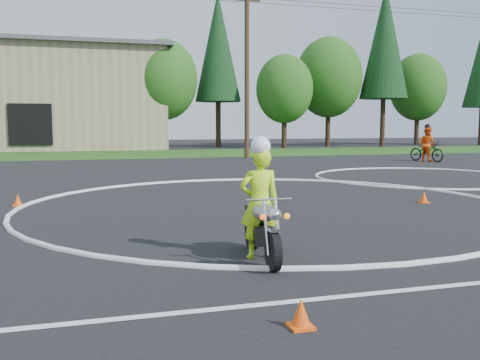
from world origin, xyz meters
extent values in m
plane|color=black|center=(0.00, 0.00, 0.00)|extent=(120.00, 120.00, 0.00)
cube|color=#1E4714|center=(0.00, 27.00, 0.01)|extent=(120.00, 10.00, 0.02)
torus|color=silver|center=(0.00, 3.00, 0.01)|extent=(12.12, 12.12, 0.12)
torus|color=silver|center=(8.00, 8.00, 0.01)|extent=(8.10, 8.10, 0.10)
cube|color=silver|center=(-3.00, -4.00, 0.01)|extent=(8.00, 0.12, 0.01)
cylinder|color=black|center=(-1.89, -2.71, 0.28)|extent=(0.16, 0.58, 0.57)
cylinder|color=black|center=(-1.78, -1.39, 0.28)|extent=(0.16, 0.58, 0.57)
cube|color=black|center=(-1.83, -2.01, 0.38)|extent=(0.31, 0.54, 0.28)
ellipsoid|color=#99989D|center=(-1.85, -2.19, 0.74)|extent=(0.39, 0.63, 0.27)
cube|color=black|center=(-1.81, -1.72, 0.70)|extent=(0.29, 0.59, 0.09)
cylinder|color=#B9BAC0|center=(-1.97, -2.63, 0.62)|extent=(0.07, 0.34, 0.76)
cylinder|color=white|center=(-1.80, -2.65, 0.62)|extent=(0.07, 0.34, 0.76)
cube|color=silver|center=(-1.89, -2.73, 0.59)|extent=(0.15, 0.22, 0.05)
cylinder|color=silver|center=(-1.87, -2.48, 0.97)|extent=(0.66, 0.09, 0.03)
sphere|color=white|center=(-1.90, -2.81, 0.81)|extent=(0.17, 0.17, 0.17)
sphere|color=#FF4C0C|center=(-2.07, -2.78, 0.78)|extent=(0.09, 0.09, 0.09)
sphere|color=orange|center=(-1.73, -2.80, 0.78)|extent=(0.09, 0.09, 0.09)
cylinder|color=white|center=(-1.65, -1.64, 0.28)|extent=(0.14, 0.76, 0.08)
imported|color=#BEF91A|center=(-1.84, -1.95, 0.84)|extent=(0.64, 0.45, 1.68)
sphere|color=white|center=(-1.84, -2.00, 1.70)|extent=(0.30, 0.30, 0.30)
imported|color=black|center=(13.55, 15.48, 0.56)|extent=(1.34, 2.25, 1.12)
imported|color=#EA4F0C|center=(13.55, 15.48, 0.93)|extent=(0.94, 1.07, 1.86)
sphere|color=black|center=(13.55, 15.48, 1.89)|extent=(0.32, 0.32, 0.32)
cone|color=#FF4F0D|center=(-5.97, 4.63, 0.15)|extent=(0.22, 0.22, 0.30)
cube|color=#FF4F0D|center=(-5.97, 4.63, 0.01)|extent=(0.24, 0.24, 0.03)
cone|color=#FF4F0D|center=(4.04, 2.26, 0.15)|extent=(0.22, 0.22, 0.30)
cube|color=#FF4F0D|center=(4.04, 2.26, 0.01)|extent=(0.24, 0.24, 0.03)
cone|color=#FF4F0D|center=(-2.33, -4.74, 0.15)|extent=(0.22, 0.22, 0.30)
cube|color=#FF4F0D|center=(-2.33, -4.74, 0.01)|extent=(0.24, 0.24, 0.03)
cube|color=black|center=(-8.00, 31.90, 2.00)|extent=(3.00, 0.16, 3.00)
cylinder|color=#382619|center=(2.00, 34.00, 1.62)|extent=(0.44, 0.44, 3.24)
ellipsoid|color=#1E5116|center=(2.00, 34.00, 5.58)|extent=(5.40, 5.40, 6.48)
cylinder|color=#382619|center=(7.00, 36.00, 1.98)|extent=(0.44, 0.44, 3.96)
cone|color=black|center=(7.00, 36.00, 8.63)|extent=(3.96, 3.96, 9.35)
cylinder|color=#382619|center=(12.00, 33.00, 1.44)|extent=(0.44, 0.44, 2.88)
ellipsoid|color=#1E5116|center=(12.00, 33.00, 4.96)|extent=(4.80, 4.80, 5.76)
cylinder|color=#382619|center=(17.00, 35.00, 1.80)|extent=(0.44, 0.44, 3.60)
ellipsoid|color=#1E5116|center=(17.00, 35.00, 6.20)|extent=(6.00, 6.00, 7.20)
cylinder|color=#382619|center=(22.00, 34.00, 2.16)|extent=(0.44, 0.44, 4.32)
cone|color=black|center=(22.00, 34.00, 9.42)|extent=(4.32, 4.32, 10.20)
cylinder|color=#382619|center=(27.00, 36.00, 1.62)|extent=(0.44, 0.44, 3.24)
ellipsoid|color=#1E5116|center=(27.00, 36.00, 5.58)|extent=(5.40, 5.40, 6.48)
cylinder|color=#382619|center=(-2.00, 35.00, 1.44)|extent=(0.44, 0.44, 2.88)
ellipsoid|color=#1E5116|center=(-2.00, 35.00, 4.96)|extent=(4.80, 4.80, 5.76)
cylinder|color=#473321|center=(5.00, 21.00, 5.00)|extent=(0.28, 0.28, 10.00)
cube|color=#473321|center=(5.00, 21.00, 9.20)|extent=(1.60, 0.12, 0.12)
cylinder|color=black|center=(15.00, 20.45, 9.20)|extent=(20.00, 0.02, 0.02)
cylinder|color=black|center=(15.00, 21.55, 9.20)|extent=(20.00, 0.02, 0.02)
camera|label=1|loc=(-4.36, -9.51, 2.02)|focal=40.00mm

